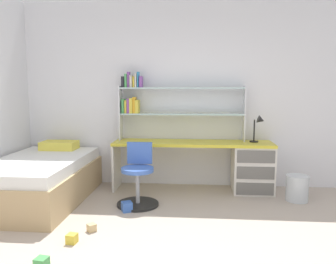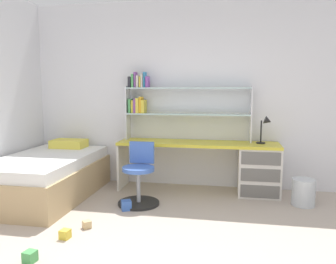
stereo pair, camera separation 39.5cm
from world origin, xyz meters
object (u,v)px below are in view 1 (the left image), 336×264
at_px(toy_block_blue_0, 127,207).
at_px(desk_lamp, 259,124).
at_px(toy_block_green_1, 42,263).
at_px(toy_block_natural_3, 92,228).
at_px(waste_bin, 297,188).
at_px(desk, 235,164).
at_px(toy_block_yellow_2, 72,239).
at_px(bookshelf_hutch, 162,101).
at_px(swivel_chair, 138,181).
at_px(bed_platform, 40,180).

bearing_deg(toy_block_blue_0, desk_lamp, 28.95).
distance_m(toy_block_green_1, toy_block_natural_3, 0.75).
bearing_deg(waste_bin, desk, 154.74).
distance_m(toy_block_yellow_2, toy_block_natural_3, 0.29).
bearing_deg(bookshelf_hutch, toy_block_natural_3, -108.92).
height_order(swivel_chair, toy_block_natural_3, swivel_chair).
xyz_separation_m(desk_lamp, toy_block_green_1, (-2.10, -2.24, -0.91)).
distance_m(desk, desk_lamp, 0.64).
xyz_separation_m(desk, bed_platform, (-2.56, -0.64, -0.12)).
xyz_separation_m(waste_bin, toy_block_blue_0, (-2.12, -0.56, -0.11)).
distance_m(waste_bin, toy_block_natural_3, 2.63).
bearing_deg(desk_lamp, bookshelf_hutch, 174.58).
relative_size(toy_block_green_1, toy_block_natural_3, 1.22).
bearing_deg(toy_block_yellow_2, bookshelf_hutch, 70.79).
distance_m(waste_bin, toy_block_green_1, 3.16).
bearing_deg(swivel_chair, desk_lamp, 23.10).
relative_size(desk, toy_block_blue_0, 19.47).
height_order(bed_platform, waste_bin, bed_platform).
bearing_deg(toy_block_yellow_2, toy_block_blue_0, 67.83).
relative_size(desk, desk_lamp, 5.84).
height_order(desk, bed_platform, desk).
relative_size(waste_bin, toy_block_yellow_2, 3.73).
bearing_deg(toy_block_green_1, bed_platform, 115.97).
bearing_deg(swivel_chair, toy_block_natural_3, -111.92).
bearing_deg(bed_platform, desk_lamp, 12.82).
bearing_deg(toy_block_natural_3, swivel_chair, 68.08).
distance_m(bed_platform, waste_bin, 3.33).
bearing_deg(waste_bin, toy_block_yellow_2, -150.25).
relative_size(bookshelf_hutch, swivel_chair, 2.35).
xyz_separation_m(waste_bin, toy_block_yellow_2, (-2.47, -1.41, -0.12)).
bearing_deg(desk, bed_platform, -165.94).
bearing_deg(bookshelf_hutch, swivel_chair, -105.72).
bearing_deg(swivel_chair, desk, 27.58).
distance_m(bookshelf_hutch, bed_platform, 1.97).
relative_size(waste_bin, toy_block_blue_0, 2.90).
xyz_separation_m(toy_block_green_1, toy_block_yellow_2, (0.07, 0.46, -0.00)).
bearing_deg(desk_lamp, waste_bin, -40.15).
height_order(toy_block_blue_0, toy_block_natural_3, toy_block_blue_0).
bearing_deg(desk_lamp, toy_block_yellow_2, -138.73).
distance_m(desk, bookshelf_hutch, 1.37).
relative_size(desk, toy_block_natural_3, 28.83).
xyz_separation_m(bookshelf_hutch, toy_block_yellow_2, (-0.67, -1.91, -1.23)).
height_order(desk_lamp, toy_block_yellow_2, desk_lamp).
relative_size(bookshelf_hutch, toy_block_yellow_2, 20.23).
relative_size(bed_platform, toy_block_natural_3, 23.58).
xyz_separation_m(bookshelf_hutch, bed_platform, (-1.51, -0.78, -0.99)).
xyz_separation_m(desk, desk_lamp, (0.32, 0.01, 0.56)).
height_order(desk_lamp, bed_platform, desk_lamp).
bearing_deg(toy_block_natural_3, desk, 42.95).
distance_m(bookshelf_hutch, toy_block_blue_0, 1.64).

